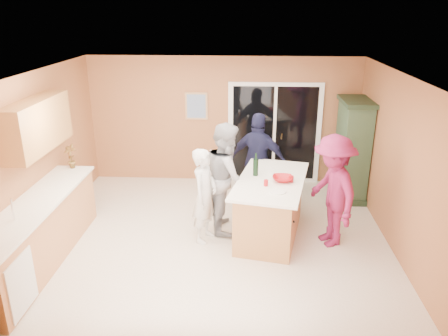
# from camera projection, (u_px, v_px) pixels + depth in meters

# --- Properties ---
(floor) EXTENTS (5.50, 5.50, 0.00)m
(floor) POSITION_uv_depth(u_px,v_px,m) (214.00, 236.00, 7.08)
(floor) COLOR silver
(floor) RESTS_ON ground
(ceiling) EXTENTS (5.50, 5.00, 0.10)m
(ceiling) POSITION_uv_depth(u_px,v_px,m) (213.00, 74.00, 6.18)
(ceiling) COLOR white
(ceiling) RESTS_ON wall_back
(wall_back) EXTENTS (5.50, 0.10, 2.60)m
(wall_back) POSITION_uv_depth(u_px,v_px,m) (223.00, 121.00, 8.97)
(wall_back) COLOR #C27D4F
(wall_back) RESTS_ON ground
(wall_front) EXTENTS (5.50, 0.10, 2.60)m
(wall_front) POSITION_uv_depth(u_px,v_px,m) (194.00, 245.00, 4.29)
(wall_front) COLOR #C27D4F
(wall_front) RESTS_ON ground
(wall_left) EXTENTS (0.10, 5.00, 2.60)m
(wall_left) POSITION_uv_depth(u_px,v_px,m) (38.00, 157.00, 6.78)
(wall_left) COLOR #C27D4F
(wall_left) RESTS_ON ground
(wall_right) EXTENTS (0.10, 5.00, 2.60)m
(wall_right) POSITION_uv_depth(u_px,v_px,m) (398.00, 164.00, 6.48)
(wall_right) COLOR #C27D4F
(wall_right) RESTS_ON ground
(left_cabinet_run) EXTENTS (0.65, 3.05, 1.24)m
(left_cabinet_run) POSITION_uv_depth(u_px,v_px,m) (33.00, 239.00, 6.07)
(left_cabinet_run) COLOR #C17C4B
(left_cabinet_run) RESTS_ON floor
(upper_cabinets) EXTENTS (0.35, 1.60, 0.75)m
(upper_cabinets) POSITION_uv_depth(u_px,v_px,m) (37.00, 125.00, 6.38)
(upper_cabinets) COLOR #C17C4B
(upper_cabinets) RESTS_ON wall_left
(sliding_door) EXTENTS (1.90, 0.07, 2.10)m
(sliding_door) POSITION_uv_depth(u_px,v_px,m) (274.00, 134.00, 8.97)
(sliding_door) COLOR white
(sliding_door) RESTS_ON floor
(framed_picture) EXTENTS (0.46, 0.04, 0.56)m
(framed_picture) POSITION_uv_depth(u_px,v_px,m) (196.00, 106.00, 8.87)
(framed_picture) COLOR tan
(framed_picture) RESTS_ON wall_back
(kitchen_island) EXTENTS (1.36, 2.02, 0.97)m
(kitchen_island) POSITION_uv_depth(u_px,v_px,m) (270.00, 209.00, 6.98)
(kitchen_island) COLOR #C17C4B
(kitchen_island) RESTS_ON floor
(green_hutch) EXTENTS (0.55, 1.04, 1.91)m
(green_hutch) POSITION_uv_depth(u_px,v_px,m) (352.00, 151.00, 8.28)
(green_hutch) COLOR #213521
(green_hutch) RESTS_ON floor
(woman_white) EXTENTS (0.53, 0.64, 1.52)m
(woman_white) POSITION_uv_depth(u_px,v_px,m) (205.00, 196.00, 6.74)
(woman_white) COLOR silver
(woman_white) RESTS_ON floor
(woman_grey) EXTENTS (0.80, 0.96, 1.81)m
(woman_grey) POSITION_uv_depth(u_px,v_px,m) (227.00, 177.00, 7.07)
(woman_grey) COLOR #9F9FA2
(woman_grey) RESTS_ON floor
(woman_navy) EXTENTS (1.12, 0.72, 1.77)m
(woman_navy) POSITION_uv_depth(u_px,v_px,m) (258.00, 161.00, 7.86)
(woman_navy) COLOR #181936
(woman_navy) RESTS_ON floor
(woman_magenta) EXTENTS (0.97, 1.28, 1.76)m
(woman_magenta) POSITION_uv_depth(u_px,v_px,m) (332.00, 191.00, 6.61)
(woman_magenta) COLOR maroon
(woman_magenta) RESTS_ON floor
(serving_bowl) EXTENTS (0.32, 0.32, 0.08)m
(serving_bowl) POSITION_uv_depth(u_px,v_px,m) (283.00, 179.00, 6.72)
(serving_bowl) COLOR #A81217
(serving_bowl) RESTS_ON kitchen_island
(tulip_vase) EXTENTS (0.25, 0.21, 0.41)m
(tulip_vase) POSITION_uv_depth(u_px,v_px,m) (71.00, 156.00, 7.31)
(tulip_vase) COLOR #A11012
(tulip_vase) RESTS_ON left_cabinet_run
(tumbler_near) EXTENTS (0.08, 0.08, 0.10)m
(tumbler_near) POSITION_uv_depth(u_px,v_px,m) (266.00, 183.00, 6.54)
(tumbler_near) COLOR #A81217
(tumbler_near) RESTS_ON kitchen_island
(tumbler_far) EXTENTS (0.09, 0.09, 0.10)m
(tumbler_far) POSITION_uv_depth(u_px,v_px,m) (291.00, 179.00, 6.68)
(tumbler_far) COLOR #A81217
(tumbler_far) RESTS_ON kitchen_island
(wine_bottle) EXTENTS (0.09, 0.09, 0.37)m
(wine_bottle) POSITION_uv_depth(u_px,v_px,m) (256.00, 167.00, 6.91)
(wine_bottle) COLOR black
(wine_bottle) RESTS_ON kitchen_island
(white_plate) EXTENTS (0.32, 0.32, 0.02)m
(white_plate) POSITION_uv_depth(u_px,v_px,m) (278.00, 191.00, 6.33)
(white_plate) COLOR white
(white_plate) RESTS_ON kitchen_island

